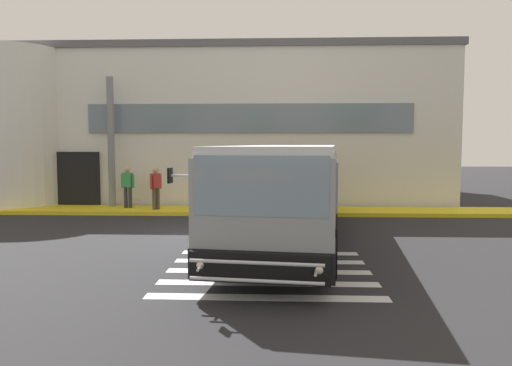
{
  "coord_description": "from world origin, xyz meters",
  "views": [
    {
      "loc": [
        2.18,
        -14.6,
        2.75
      ],
      "look_at": [
        1.51,
        0.96,
        1.5
      ],
      "focal_mm": 34.53,
      "sensor_mm": 36.0,
      "label": 1
    }
  ],
  "objects": [
    {
      "name": "ground_plane",
      "position": [
        0.0,
        0.0,
        -0.01
      ],
      "size": [
        80.0,
        90.0,
        0.02
      ],
      "primitive_type": "cube",
      "color": "#232326",
      "rests_on": "ground"
    },
    {
      "name": "bay_paint_stripes",
      "position": [
        2.0,
        -4.2,
        0.0
      ],
      "size": [
        4.4,
        3.96,
        0.01
      ],
      "color": "silver",
      "rests_on": "ground"
    },
    {
      "name": "terminal_building",
      "position": [
        -0.68,
        11.59,
        3.52
      ],
      "size": [
        21.34,
        13.8,
        7.05
      ],
      "color": "silver",
      "rests_on": "ground"
    },
    {
      "name": "boarding_curb",
      "position": [
        0.0,
        4.8,
        0.07
      ],
      "size": [
        23.54,
        2.0,
        0.15
      ],
      "primitive_type": "cube",
      "color": "yellow",
      "rests_on": "ground"
    },
    {
      "name": "entry_support_column",
      "position": [
        -4.65,
        5.4,
        2.81
      ],
      "size": [
        0.28,
        0.28,
        5.31
      ],
      "primitive_type": "cylinder",
      "color": "slate",
      "rests_on": "boarding_curb"
    },
    {
      "name": "bus_main_foreground",
      "position": [
        2.52,
        -1.07,
        1.33
      ],
      "size": [
        4.22,
        11.17,
        2.7
      ],
      "color": "gray",
      "rests_on": "ground"
    },
    {
      "name": "passenger_near_column",
      "position": [
        -3.84,
        4.96,
        1.11
      ],
      "size": [
        0.58,
        0.44,
        1.68
      ],
      "color": "#2D2D33",
      "rests_on": "boarding_curb"
    },
    {
      "name": "passenger_by_doorway",
      "position": [
        -2.61,
        4.54,
        1.08
      ],
      "size": [
        0.39,
        0.51,
        1.68
      ],
      "color": "#4C4233",
      "rests_on": "boarding_curb"
    }
  ]
}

